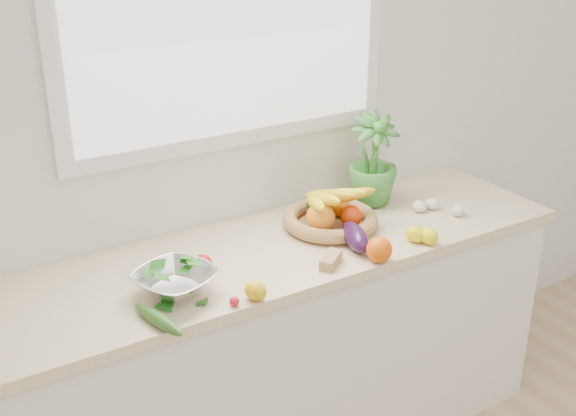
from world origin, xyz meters
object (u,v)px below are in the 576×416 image
fruit_basket (330,215)px  potted_herb (373,159)px  colander_with_spinach (175,277)px  cucumber (158,320)px  eggplant (355,237)px  apple (202,265)px

fruit_basket → potted_herb: bearing=20.5°
potted_herb → fruit_basket: (-0.27, -0.10, -0.14)m
colander_with_spinach → potted_herb: bearing=15.1°
cucumber → fruit_basket: size_ratio=0.51×
eggplant → potted_herb: potted_herb is taller
cucumber → potted_herb: (1.08, 0.40, 0.17)m
potted_herb → colander_with_spinach: bearing=-164.9°
cucumber → colander_with_spinach: bearing=50.8°
eggplant → colander_with_spinach: 0.68m
eggplant → cucumber: bearing=-171.8°
eggplant → colander_with_spinach: colander_with_spinach is taller
apple → cucumber: 0.32m
eggplant → cucumber: eggplant is taller
potted_herb → colander_with_spinach: 1.01m
cucumber → fruit_basket: 0.86m
eggplant → potted_herb: bearing=44.6°
eggplant → fruit_basket: 0.19m
colander_with_spinach → fruit_basket: bearing=12.9°
potted_herb → fruit_basket: bearing=-159.5°
potted_herb → cucumber: bearing=-159.7°
apple → cucumber: size_ratio=0.31×
apple → potted_herb: potted_herb is taller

